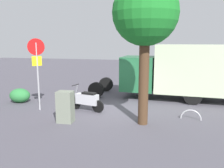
{
  "coord_description": "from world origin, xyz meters",
  "views": [
    {
      "loc": [
        -2.62,
        10.36,
        3.19
      ],
      "look_at": [
        0.03,
        -0.5,
        1.14
      ],
      "focal_mm": 37.04,
      "sensor_mm": 36.0,
      "label": 1
    }
  ],
  "objects": [
    {
      "name": "ground_plane",
      "position": [
        0.0,
        0.0,
        0.0
      ],
      "size": [
        60.0,
        60.0,
        0.0
      ],
      "primitive_type": "plane",
      "color": "#4A4851"
    },
    {
      "name": "bike_rack_hoop",
      "position": [
        -3.64,
        0.65,
        0.0
      ],
      "size": [
        0.85,
        0.16,
        0.85
      ],
      "primitive_type": "torus",
      "rotation": [
        1.57,
        0.0,
        -0.13
      ],
      "color": "#B7B7BC",
      "rests_on": "ground"
    },
    {
      "name": "shrub_near_sign",
      "position": [
        4.98,
        -0.09,
        0.37
      ],
      "size": [
        1.09,
        0.9,
        0.75
      ],
      "primitive_type": "ellipsoid",
      "color": "#2C783A",
      "rests_on": "ground"
    },
    {
      "name": "street_tree",
      "position": [
        -1.74,
        1.63,
        4.14
      ],
      "size": [
        2.43,
        2.43,
        5.44
      ],
      "color": "#47301E",
      "rests_on": "ground"
    },
    {
      "name": "utility_cabinet",
      "position": [
        1.28,
        2.19,
        0.63
      ],
      "size": [
        0.64,
        0.5,
        1.27
      ],
      "primitive_type": "cube",
      "rotation": [
        0.0,
        0.0,
        0.03
      ],
      "color": "slate",
      "rests_on": "ground"
    },
    {
      "name": "box_truck_near",
      "position": [
        -3.45,
        -2.77,
        1.66
      ],
      "size": [
        8.6,
        2.55,
        3.03
      ],
      "rotation": [
        0.0,
        0.0,
        -0.04
      ],
      "color": "black",
      "rests_on": "ground"
    },
    {
      "name": "motorcycle",
      "position": [
        0.99,
        0.51,
        0.52
      ],
      "size": [
        1.79,
        0.67,
        1.2
      ],
      "rotation": [
        0.0,
        0.0,
        -0.21
      ],
      "color": "black",
      "rests_on": "ground"
    },
    {
      "name": "stop_sign",
      "position": [
        3.22,
        0.91,
        2.23
      ],
      "size": [
        0.71,
        0.33,
        3.34
      ],
      "color": "#9E9EA3",
      "rests_on": "ground"
    }
  ]
}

